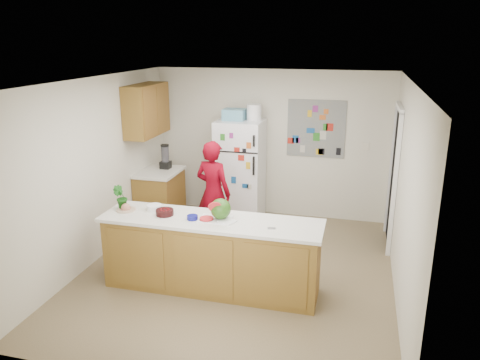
% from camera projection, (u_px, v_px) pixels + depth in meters
% --- Properties ---
extents(floor, '(4.00, 4.50, 0.02)m').
position_uv_depth(floor, '(238.00, 272.00, 6.25)').
color(floor, brown).
rests_on(floor, ground).
extents(wall_back, '(4.00, 0.02, 2.50)m').
position_uv_depth(wall_back, '(271.00, 144.00, 7.98)').
color(wall_back, beige).
rests_on(wall_back, ground).
extents(wall_left, '(0.02, 4.50, 2.50)m').
position_uv_depth(wall_left, '(95.00, 171.00, 6.37)').
color(wall_left, beige).
rests_on(wall_left, ground).
extents(wall_right, '(0.02, 4.50, 2.50)m').
position_uv_depth(wall_right, '(405.00, 195.00, 5.40)').
color(wall_right, beige).
rests_on(wall_right, ground).
extents(ceiling, '(4.00, 4.50, 0.02)m').
position_uv_depth(ceiling, '(237.00, 80.00, 5.52)').
color(ceiling, white).
rests_on(ceiling, wall_back).
extents(doorway, '(0.03, 0.85, 2.04)m').
position_uv_depth(doorway, '(394.00, 178.00, 6.82)').
color(doorway, black).
rests_on(doorway, ground).
extents(peninsula_base, '(2.60, 0.62, 0.88)m').
position_uv_depth(peninsula_base, '(211.00, 256.00, 5.71)').
color(peninsula_base, brown).
rests_on(peninsula_base, floor).
extents(peninsula_top, '(2.68, 0.70, 0.04)m').
position_uv_depth(peninsula_top, '(211.00, 221.00, 5.57)').
color(peninsula_top, silver).
rests_on(peninsula_top, peninsula_base).
extents(side_counter_base, '(0.60, 0.80, 0.86)m').
position_uv_depth(side_counter_base, '(160.00, 198.00, 7.78)').
color(side_counter_base, brown).
rests_on(side_counter_base, floor).
extents(side_counter_top, '(0.64, 0.84, 0.04)m').
position_uv_depth(side_counter_top, '(159.00, 172.00, 7.65)').
color(side_counter_top, silver).
rests_on(side_counter_top, side_counter_base).
extents(upper_cabinets, '(0.35, 1.00, 0.80)m').
position_uv_depth(upper_cabinets, '(147.00, 110.00, 7.33)').
color(upper_cabinets, brown).
rests_on(upper_cabinets, wall_left).
extents(refrigerator, '(0.75, 0.70, 1.70)m').
position_uv_depth(refrigerator, '(240.00, 170.00, 7.85)').
color(refrigerator, silver).
rests_on(refrigerator, floor).
extents(fridge_top_bin, '(0.35, 0.28, 0.18)m').
position_uv_depth(fridge_top_bin, '(234.00, 114.00, 7.60)').
color(fridge_top_bin, '#5999B2').
rests_on(fridge_top_bin, refrigerator).
extents(photo_collage, '(0.95, 0.01, 0.95)m').
position_uv_depth(photo_collage, '(316.00, 129.00, 7.69)').
color(photo_collage, slate).
rests_on(photo_collage, wall_back).
extents(person, '(0.65, 0.52, 1.57)m').
position_uv_depth(person, '(213.00, 193.00, 6.94)').
color(person, '#6C0210').
rests_on(person, floor).
extents(blender_appliance, '(0.13, 0.13, 0.38)m').
position_uv_depth(blender_appliance, '(165.00, 157.00, 7.73)').
color(blender_appliance, black).
rests_on(blender_appliance, side_counter_top).
extents(cutting_board, '(0.39, 0.29, 0.01)m').
position_uv_depth(cutting_board, '(215.00, 219.00, 5.55)').
color(cutting_board, white).
rests_on(cutting_board, peninsula_top).
extents(watermelon, '(0.25, 0.25, 0.25)m').
position_uv_depth(watermelon, '(221.00, 209.00, 5.52)').
color(watermelon, '#205413').
rests_on(watermelon, cutting_board).
extents(watermelon_slice, '(0.16, 0.16, 0.02)m').
position_uv_depth(watermelon_slice, '(206.00, 219.00, 5.52)').
color(watermelon_slice, red).
rests_on(watermelon_slice, cutting_board).
extents(cherry_bowl, '(0.25, 0.25, 0.07)m').
position_uv_depth(cherry_bowl, '(165.00, 212.00, 5.69)').
color(cherry_bowl, black).
rests_on(cherry_bowl, peninsula_top).
extents(white_bowl, '(0.25, 0.25, 0.06)m').
position_uv_depth(white_bowl, '(154.00, 207.00, 5.87)').
color(white_bowl, white).
rests_on(white_bowl, peninsula_top).
extents(cobalt_bowl, '(0.16, 0.16, 0.05)m').
position_uv_depth(cobalt_bowl, '(192.00, 217.00, 5.55)').
color(cobalt_bowl, navy).
rests_on(cobalt_bowl, peninsula_top).
extents(plate, '(0.28, 0.28, 0.02)m').
position_uv_depth(plate, '(126.00, 210.00, 5.85)').
color(plate, tan).
rests_on(plate, peninsula_top).
extents(paper_towel, '(0.23, 0.22, 0.02)m').
position_uv_depth(paper_towel, '(227.00, 221.00, 5.47)').
color(paper_towel, silver).
rests_on(paper_towel, peninsula_top).
extents(keys, '(0.10, 0.06, 0.01)m').
position_uv_depth(keys, '(272.00, 228.00, 5.28)').
color(keys, gray).
rests_on(keys, peninsula_top).
extents(potted_plant, '(0.21, 0.20, 0.31)m').
position_uv_depth(potted_plant, '(120.00, 197.00, 5.86)').
color(potted_plant, '#163C0D').
rests_on(potted_plant, peninsula_top).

